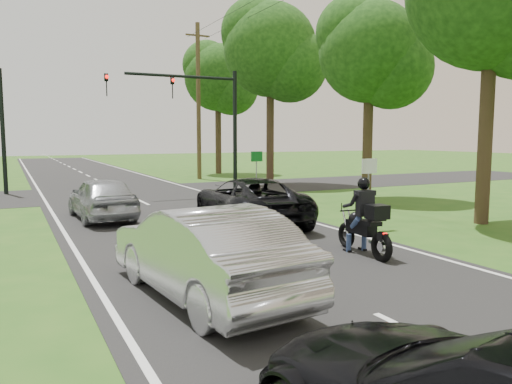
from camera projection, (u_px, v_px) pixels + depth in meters
ground at (282, 269)px, 10.52m from camera, size 140.00×140.00×0.00m
road at (156, 208)px, 19.41m from camera, size 8.00×100.00×0.01m
cross_road at (123, 193)px, 24.74m from camera, size 60.00×7.00×0.01m
motorcycle_rider at (365, 224)px, 11.73m from camera, size 0.64×2.17×1.87m
dark_suv at (249, 201)px, 15.87m from camera, size 2.96×5.54×1.48m
silver_sedan at (204, 252)px, 8.60m from camera, size 2.19×5.01×1.60m
silver_suv at (102, 198)px, 16.78m from camera, size 1.91×4.34×1.45m
traffic_signal at (200, 108)px, 23.98m from camera, size 6.38×0.44×6.00m
signal_pole_far at (3, 132)px, 23.88m from camera, size 0.20×0.20×6.00m
utility_pole_far at (198, 101)px, 32.26m from camera, size 1.60×0.28×10.00m
sign_white at (369, 176)px, 15.07m from camera, size 0.55×0.07×2.12m
sign_green at (257, 163)px, 22.28m from camera, size 0.55×0.07×2.12m
tree_row_c at (377, 58)px, 21.97m from camera, size 4.80×4.65×8.76m
tree_row_d at (277, 55)px, 28.63m from camera, size 5.76×5.58×10.45m
tree_row_e at (222, 81)px, 36.88m from camera, size 5.28×5.12×9.61m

